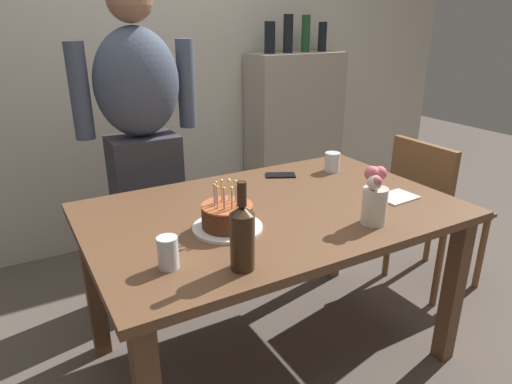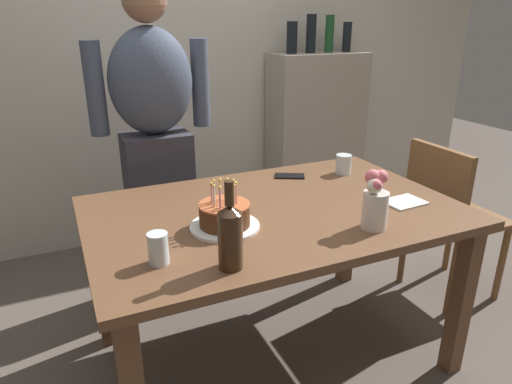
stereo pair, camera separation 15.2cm
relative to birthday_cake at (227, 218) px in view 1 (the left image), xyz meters
The scene contains 13 objects.
ground_plane 0.83m from the birthday_cake, 19.16° to the left, with size 10.00×10.00×0.00m, color #564C44.
back_wall 1.74m from the birthday_cake, 81.23° to the left, with size 5.20×0.10×2.60m, color beige.
dining_table 0.30m from the birthday_cake, 19.16° to the left, with size 1.50×0.96×0.74m.
birthday_cake is the anchor object (origin of this frame).
water_glass_near 0.84m from the birthday_cake, 24.35° to the left, with size 0.08×0.08×0.10m, color silver.
water_glass_far 0.32m from the birthday_cake, 150.84° to the right, with size 0.07×0.07×0.10m, color silver.
wine_bottle 0.30m from the birthday_cake, 106.97° to the right, with size 0.08×0.08×0.29m.
cell_phone 0.65m from the birthday_cake, 39.66° to the left, with size 0.14×0.07×0.01m, color black.
napkin_stack 0.78m from the birthday_cake, ahead, with size 0.17×0.12×0.01m, color white.
flower_vase 0.55m from the birthday_cake, 24.50° to the right, with size 0.10×0.09×0.22m.
person_man_bearded 0.84m from the birthday_cake, 94.08° to the left, with size 0.61×0.27×1.66m.
dining_chair 1.35m from the birthday_cake, ahead, with size 0.42×0.42×0.87m.
shelf_cabinet 1.91m from the birthday_cake, 48.27° to the left, with size 0.70×0.30×1.50m.
Camera 1 is at (-0.91, -1.45, 1.47)m, focal length 31.80 mm.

